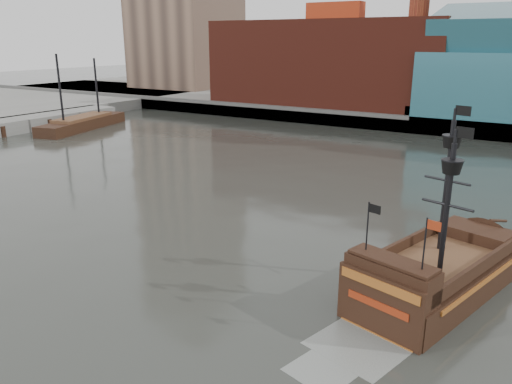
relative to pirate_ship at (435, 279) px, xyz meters
The scene contains 6 objects.
ground 15.47m from the pirate_ship, 129.47° to the right, with size 400.00×400.00×0.00m, color #272824.
promenade_far 80.68m from the pirate_ship, 96.99° to the left, with size 220.00×60.00×2.00m, color slate.
seawall 51.53m from the pirate_ship, 100.98° to the left, with size 220.00×1.00×2.60m, color #4C4C49.
pier 70.18m from the pirate_ship, 165.07° to the left, with size 6.00×40.00×2.00m, color slate.
pirate_ship is the anchor object (origin of this frame).
docked_vessel 66.17m from the pirate_ship, 155.98° to the left, with size 8.23×18.57×12.32m.
Camera 1 is at (14.29, -14.76, 13.79)m, focal length 35.00 mm.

